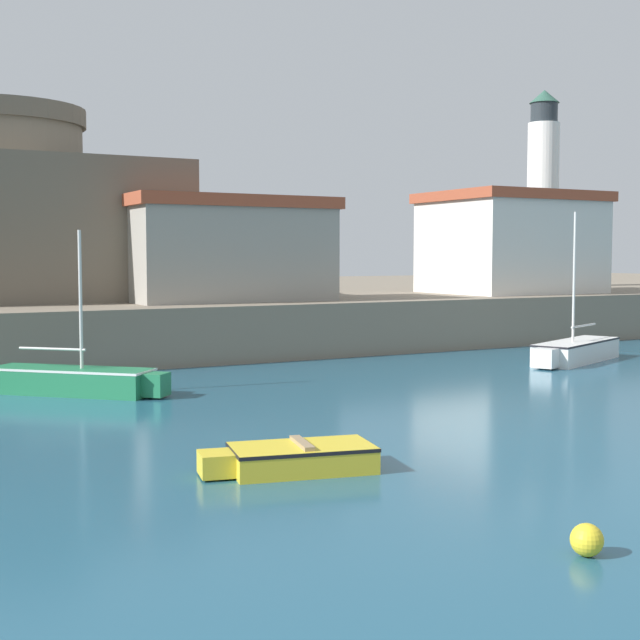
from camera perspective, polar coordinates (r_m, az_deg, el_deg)
name	(u,v)px	position (r m, az deg, el deg)	size (l,w,h in m)	color
quay_seawall	(122,307)	(53.03, -12.53, 0.79)	(120.00, 40.00, 2.21)	gray
dinghy_yellow_0	(295,457)	(17.21, -1.62, -8.77)	(3.48, 1.96, 0.58)	yellow
sailboat_white_3	(575,350)	(35.86, 16.01, -1.88)	(5.86, 3.44, 5.78)	white
sailboat_green_4	(75,380)	(27.51, -15.40, -3.70)	(4.75, 4.62, 4.87)	#237A4C
mooring_buoy	(587,540)	(13.11, 16.71, -13.33)	(0.46, 0.46, 0.46)	yellow
fortress	(1,224)	(42.66, -19.75, 5.81)	(13.72, 13.72, 8.46)	#685E4F
lighthouse	(543,192)	(57.25, 14.07, 7.95)	(1.98, 1.98, 12.05)	silver
harbor_shed_near_wharf	(226,249)	(38.10, -6.05, 4.57)	(8.86, 4.95, 4.38)	gray
harbor_shed_mid_row	(511,242)	(46.99, 12.12, 4.87)	(8.07, 6.70, 5.12)	silver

